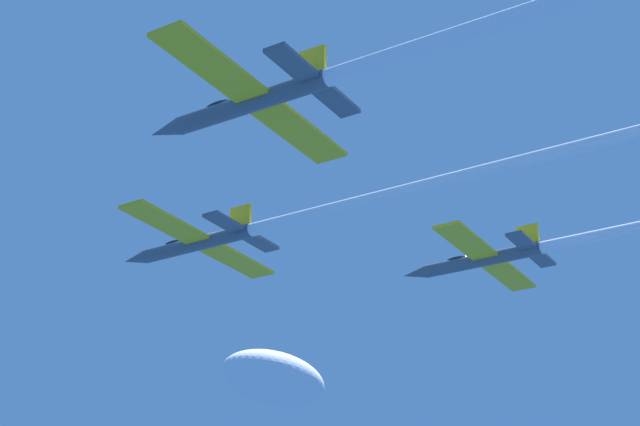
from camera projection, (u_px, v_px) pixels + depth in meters
The scene contains 3 objects.
jet_lead at pixel (411, 190), 63.53m from camera, with size 15.58×56.49×2.58m.
jet_left_wing at pixel (541, 8), 45.33m from camera, with size 15.58×54.26×2.58m.
cloud_wispy at pixel (275, 379), 138.92m from camera, with size 20.01×11.01×7.00m, color white.
Camera 1 is at (-52.17, -42.42, -27.89)m, focal length 55.74 mm.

